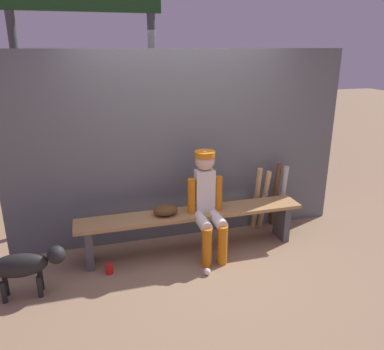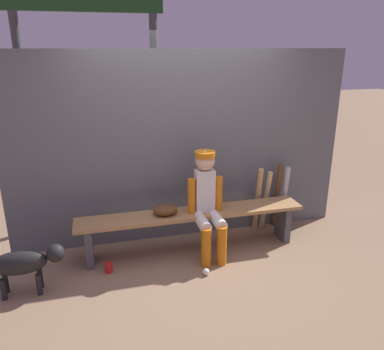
# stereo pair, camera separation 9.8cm
# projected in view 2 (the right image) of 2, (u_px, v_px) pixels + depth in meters

# --- Properties ---
(ground_plane) EXTENTS (30.00, 30.00, 0.00)m
(ground_plane) POSITION_uv_depth(u_px,v_px,m) (192.00, 250.00, 4.57)
(ground_plane) COLOR #937556
(chainlink_fence) EXTENTS (4.14, 0.03, 2.29)m
(chainlink_fence) POSITION_uv_depth(u_px,v_px,m) (183.00, 148.00, 4.59)
(chainlink_fence) COLOR #595E63
(chainlink_fence) RESTS_ON ground_plane
(dugout_bench) EXTENTS (2.65, 0.36, 0.50)m
(dugout_bench) POSITION_uv_depth(u_px,v_px,m) (192.00, 220.00, 4.44)
(dugout_bench) COLOR #AD7F4C
(dugout_bench) RESTS_ON ground_plane
(player_seated) EXTENTS (0.41, 0.55, 1.21)m
(player_seated) POSITION_uv_depth(u_px,v_px,m) (208.00, 201.00, 4.29)
(player_seated) COLOR silver
(player_seated) RESTS_ON ground_plane
(baseball_glove) EXTENTS (0.28, 0.20, 0.12)m
(baseball_glove) POSITION_uv_depth(u_px,v_px,m) (165.00, 210.00, 4.32)
(baseball_glove) COLOR #593819
(baseball_glove) RESTS_ON dugout_bench
(bat_wood_tan) EXTENTS (0.11, 0.26, 0.90)m
(bat_wood_tan) POSITION_uv_depth(u_px,v_px,m) (258.00, 200.00, 4.88)
(bat_wood_tan) COLOR tan
(bat_wood_tan) RESTS_ON ground_plane
(bat_wood_natural) EXTENTS (0.10, 0.20, 0.82)m
(bat_wood_natural) POSITION_uv_depth(u_px,v_px,m) (266.00, 200.00, 4.96)
(bat_wood_natural) COLOR tan
(bat_wood_natural) RESTS_ON ground_plane
(bat_wood_dark) EXTENTS (0.09, 0.21, 0.91)m
(bat_wood_dark) POSITION_uv_depth(u_px,v_px,m) (277.00, 195.00, 5.01)
(bat_wood_dark) COLOR brown
(bat_wood_dark) RESTS_ON ground_plane
(bat_aluminum_silver) EXTENTS (0.09, 0.20, 0.87)m
(bat_aluminum_silver) POSITION_uv_depth(u_px,v_px,m) (284.00, 198.00, 4.99)
(bat_aluminum_silver) COLOR #B7B7BC
(bat_aluminum_silver) RESTS_ON ground_plane
(baseball) EXTENTS (0.07, 0.07, 0.07)m
(baseball) POSITION_uv_depth(u_px,v_px,m) (206.00, 272.00, 4.06)
(baseball) COLOR white
(baseball) RESTS_ON ground_plane
(cup_on_ground) EXTENTS (0.08, 0.08, 0.11)m
(cup_on_ground) POSITION_uv_depth(u_px,v_px,m) (109.00, 268.00, 4.10)
(cup_on_ground) COLOR red
(cup_on_ground) RESTS_ON ground_plane
(cup_on_bench) EXTENTS (0.08, 0.08, 0.11)m
(cup_on_bench) POSITION_uv_depth(u_px,v_px,m) (197.00, 207.00, 4.41)
(cup_on_bench) COLOR #1E47AD
(cup_on_bench) RESTS_ON dugout_bench
(scoreboard) EXTENTS (2.08, 0.27, 3.74)m
(scoreboard) POSITION_uv_depth(u_px,v_px,m) (91.00, 19.00, 4.45)
(scoreboard) COLOR #3F3F42
(scoreboard) RESTS_ON ground_plane
(dog) EXTENTS (0.84, 0.20, 0.49)m
(dog) POSITION_uv_depth(u_px,v_px,m) (25.00, 263.00, 3.68)
(dog) COLOR black
(dog) RESTS_ON ground_plane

